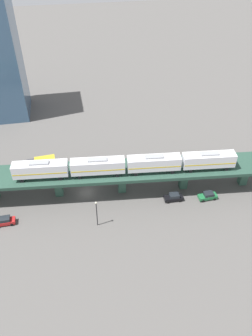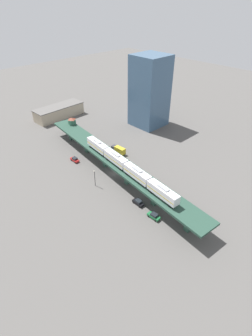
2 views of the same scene
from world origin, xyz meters
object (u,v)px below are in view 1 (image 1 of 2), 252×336
object	(u,v)px
subway_train	(126,164)
delivery_truck	(42,163)
street_lamp	(97,212)
street_car_red	(5,221)
street_car_black	(174,197)
street_car_green	(208,196)

from	to	relation	value
subway_train	delivery_truck	xyz separation A→B (m)	(13.95, 19.67, -7.30)
street_lamp	delivery_truck	bearing A→B (deg)	27.71
delivery_truck	street_lamp	xyz separation A→B (m)	(-22.40, -11.77, 2.35)
street_car_red	delivery_truck	world-z (taller)	delivery_truck
subway_train	street_lamp	bearing A→B (deg)	136.94
subway_train	delivery_truck	world-z (taller)	subway_train
street_car_red	street_car_black	xyz separation A→B (m)	(0.18, -38.12, 0.00)
street_car_green	delivery_truck	bearing A→B (deg)	63.37
subway_train	street_car_green	world-z (taller)	subway_train
street_car_green	subway_train	bearing A→B (deg)	74.25
street_lamp	street_car_black	bearing A→B (deg)	-76.89
street_car_green	street_car_black	size ratio (longest dim) A/B	1.00
subway_train	street_car_black	distance (m)	13.94
subway_train	street_lamp	size ratio (longest dim) A/B	7.18
street_car_black	delivery_truck	size ratio (longest dim) A/B	0.61
subway_train	street_car_red	bearing A→B (deg)	98.95
delivery_truck	street_lamp	size ratio (longest dim) A/B	1.06
street_car_red	street_car_black	bearing A→B (deg)	-89.73
street_car_green	street_car_black	bearing A→B (deg)	82.32
subway_train	street_car_green	bearing A→B (deg)	-105.75
street_car_black	street_car_green	bearing A→B (deg)	-97.68
street_car_red	delivery_truck	xyz separation A→B (m)	(18.29, -7.90, 0.82)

